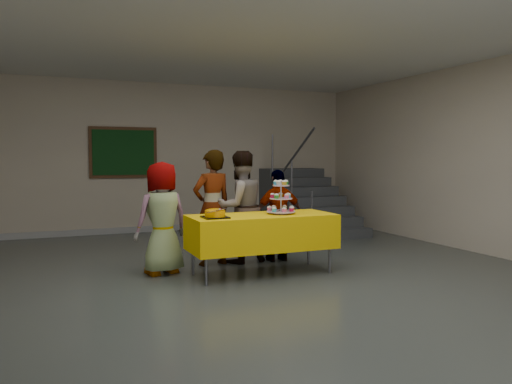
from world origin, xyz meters
TOP-DOWN VIEW (x-y plane):
  - room_shell at (0.00, 0.02)m, footprint 10.00×10.04m
  - bake_table at (0.29, 0.76)m, footprint 1.88×0.78m
  - cupcake_stand at (0.56, 0.76)m, footprint 0.38×0.38m
  - bear_cake at (-0.37, 0.67)m, footprint 0.32×0.36m
  - schoolchild_a at (-0.89, 1.27)m, footprint 0.81×0.64m
  - schoolchild_b at (-0.13, 1.53)m, footprint 0.66×0.50m
  - schoolchild_c at (0.28, 1.54)m, footprint 0.86×0.71m
  - schoolchild_d at (0.84, 1.41)m, footprint 0.78×0.34m
  - staircase at (2.70, 4.13)m, footprint 1.30×2.40m
  - noticeboard at (-0.86, 4.96)m, footprint 1.30×0.05m

SIDE VIEW (x-z plane):
  - staircase at x=2.70m, z-range -0.53..1.51m
  - bake_table at x=0.29m, z-range 0.17..0.94m
  - schoolchild_d at x=0.84m, z-range 0.00..1.33m
  - schoolchild_a at x=-0.89m, z-range 0.00..1.45m
  - schoolchild_c at x=0.28m, z-range 0.00..1.60m
  - schoolchild_b at x=-0.13m, z-range 0.00..1.61m
  - bear_cake at x=-0.37m, z-range 0.77..0.89m
  - cupcake_stand at x=0.56m, z-range 0.73..1.17m
  - noticeboard at x=-0.86m, z-range 1.10..2.10m
  - room_shell at x=0.00m, z-range 0.62..3.64m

